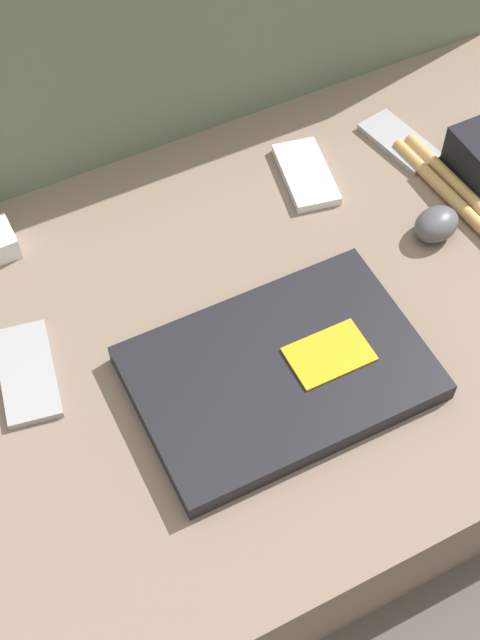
{
  "coord_description": "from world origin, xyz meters",
  "views": [
    {
      "loc": [
        -0.26,
        -0.51,
        0.99
      ],
      "look_at": [
        0.0,
        0.0,
        0.16
      ],
      "focal_mm": 50.0,
      "sensor_mm": 36.0,
      "label": 1
    }
  ],
  "objects_px": {
    "laptop": "(280,372)",
    "computer_mouse": "(436,224)",
    "phone_small": "(27,373)",
    "phone_silver": "(306,174)",
    "phone_black": "(399,141)"
  },
  "relations": [
    {
      "from": "computer_mouse",
      "to": "phone_small",
      "type": "distance_m",
      "value": 0.52
    },
    {
      "from": "computer_mouse",
      "to": "phone_small",
      "type": "bearing_deg",
      "value": 163.36
    },
    {
      "from": "phone_small",
      "to": "phone_black",
      "type": "bearing_deg",
      "value": 22.64
    },
    {
      "from": "phone_black",
      "to": "computer_mouse",
      "type": "bearing_deg",
      "value": -117.58
    },
    {
      "from": "laptop",
      "to": "phone_black",
      "type": "bearing_deg",
      "value": 38.62
    },
    {
      "from": "laptop",
      "to": "computer_mouse",
      "type": "distance_m",
      "value": 0.29
    },
    {
      "from": "laptop",
      "to": "computer_mouse",
      "type": "bearing_deg",
      "value": 20.17
    },
    {
      "from": "phone_silver",
      "to": "laptop",
      "type": "bearing_deg",
      "value": -113.3
    },
    {
      "from": "computer_mouse",
      "to": "phone_silver",
      "type": "height_order",
      "value": "computer_mouse"
    },
    {
      "from": "phone_small",
      "to": "computer_mouse",
      "type": "bearing_deg",
      "value": 6.95
    },
    {
      "from": "laptop",
      "to": "phone_small",
      "type": "xyz_separation_m",
      "value": [
        -0.25,
        0.13,
        -0.01
      ]
    },
    {
      "from": "computer_mouse",
      "to": "phone_silver",
      "type": "bearing_deg",
      "value": 108.21
    },
    {
      "from": "phone_silver",
      "to": "phone_black",
      "type": "height_order",
      "value": "phone_silver"
    },
    {
      "from": "computer_mouse",
      "to": "phone_black",
      "type": "relative_size",
      "value": 0.59
    },
    {
      "from": "laptop",
      "to": "computer_mouse",
      "type": "relative_size",
      "value": 4.54
    }
  ]
}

